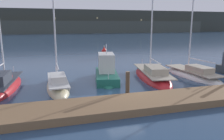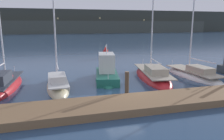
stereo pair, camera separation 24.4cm
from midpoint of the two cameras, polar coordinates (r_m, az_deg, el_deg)
name	(u,v)px [view 2 (the right image)]	position (r m, az deg, el deg)	size (l,w,h in m)	color
ground_plane	(123,95)	(15.57, 3.41, -6.54)	(400.00, 400.00, 0.00)	navy
dock	(136,104)	(13.39, 6.72, -8.69)	(39.93, 2.80, 0.45)	brown
mooring_pile_2	(127,85)	(14.64, 4.37, -3.98)	(0.28, 0.28, 1.84)	#4C3D2D
sailboat_berth_3	(4,87)	(18.89, -26.06, -4.04)	(2.70, 7.55, 10.96)	red
sailboat_berth_4	(58,86)	(17.71, -13.54, -4.16)	(1.80, 6.38, 8.95)	beige
motorboat_berth_5	(107,75)	(19.57, -1.04, -1.21)	(3.07, 5.93, 3.67)	#195647
sailboat_berth_6	(152,77)	(20.69, 10.86, -1.76)	(3.88, 8.79, 12.49)	red
sailboat_berth_7	(193,76)	(22.18, 20.77, -1.39)	(2.68, 7.67, 9.47)	white
channel_buoy	(106,53)	(32.52, -1.47, 4.37)	(1.10, 1.10, 1.83)	red
hillside_backdrop	(64,22)	(131.80, -12.48, 12.08)	(240.00, 23.00, 13.13)	#333833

